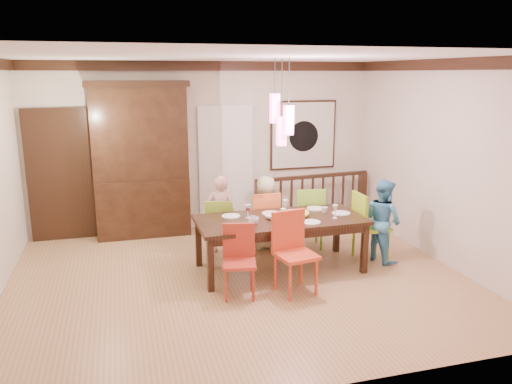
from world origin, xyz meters
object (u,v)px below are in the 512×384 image
object	(u,v)px
china_hutch	(141,160)
person_far_left	(221,214)
dining_table	(280,223)
chair_end_right	(372,221)
balustrade	(312,200)
person_far_mid	(266,213)
chair_far_left	(219,223)
person_end_right	(383,220)

from	to	relation	value
china_hutch	person_far_left	distance (m)	1.75
dining_table	chair_end_right	distance (m)	1.43
chair_end_right	balustrade	world-z (taller)	chair_end_right
chair_end_right	china_hutch	size ratio (longest dim) A/B	0.39
china_hutch	person_far_mid	size ratio (longest dim) A/B	2.22
chair_far_left	person_far_mid	size ratio (longest dim) A/B	0.77
dining_table	balustrade	world-z (taller)	balustrade
balustrade	person_end_right	size ratio (longest dim) A/B	1.78
person_far_left	person_end_right	size ratio (longest dim) A/B	0.99
chair_far_left	person_end_right	bearing A→B (deg)	173.61
chair_far_left	china_hutch	distance (m)	1.85
balustrade	chair_far_left	bearing A→B (deg)	-158.17
china_hutch	person_end_right	size ratio (longest dim) A/B	2.12
chair_far_left	chair_end_right	xyz separation A→B (m)	(2.13, -0.75, 0.07)
chair_far_left	person_far_mid	bearing A→B (deg)	-157.51
chair_far_left	china_hutch	size ratio (longest dim) A/B	0.34
chair_end_right	person_far_mid	size ratio (longest dim) A/B	0.87
chair_far_left	person_end_right	distance (m)	2.41
china_hutch	person_end_right	distance (m)	4.00
dining_table	balustrade	xyz separation A→B (m)	(1.18, 1.74, -0.17)
chair_end_right	balustrade	distance (m)	1.74
chair_far_left	person_far_left	distance (m)	0.17
balustrade	person_far_mid	size ratio (longest dim) A/B	1.88
chair_end_right	person_end_right	size ratio (longest dim) A/B	0.83
chair_end_right	dining_table	bearing A→B (deg)	92.13
person_end_right	china_hutch	bearing A→B (deg)	42.48
chair_end_right	person_far_mid	bearing A→B (deg)	58.83
china_hutch	balustrade	size ratio (longest dim) A/B	1.19
chair_far_left	person_end_right	size ratio (longest dim) A/B	0.73
dining_table	person_far_left	distance (m)	1.12
china_hutch	person_far_mid	distance (m)	2.28
dining_table	person_end_right	world-z (taller)	person_end_right
person_end_right	balustrade	bearing A→B (deg)	-2.65
china_hutch	person_end_right	xyz separation A→B (m)	(3.31, -2.14, -0.68)
balustrade	chair_end_right	bearing A→B (deg)	-87.30
chair_end_right	china_hutch	world-z (taller)	china_hutch
person_far_mid	dining_table	bearing A→B (deg)	86.44
chair_end_right	person_end_right	distance (m)	0.16
dining_table	balustrade	bearing A→B (deg)	55.17
dining_table	person_far_left	world-z (taller)	person_far_left
china_hutch	chair_end_right	bearing A→B (deg)	-33.06
dining_table	china_hutch	distance (m)	2.79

